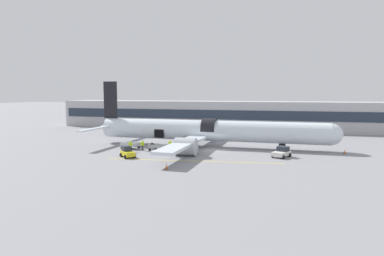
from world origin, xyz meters
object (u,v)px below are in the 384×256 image
ground_crew_driver (142,145)px  baggage_tug_lead (282,153)px  ground_crew_loader_a (170,146)px  baggage_cart_loading (157,148)px  baggage_tug_mid (127,153)px  baggage_cart_queued (131,145)px  airplane (206,131)px  ground_crew_loader_b (190,143)px  ground_crew_supervisor (130,146)px

ground_crew_driver → baggage_tug_lead: bearing=0.7°
baggage_tug_lead → ground_crew_loader_a: bearing=-179.0°
baggage_cart_loading → ground_crew_loader_a: ground_crew_loader_a is taller
baggage_tug_mid → baggage_cart_queued: (-2.87, 6.77, -0.10)m
airplane → ground_crew_loader_b: (-1.82, -3.35, -1.65)m
ground_crew_loader_a → ground_crew_supervisor: size_ratio=1.07×
baggage_cart_loading → ground_crew_loader_b: ground_crew_loader_b is taller
baggage_tug_lead → baggage_cart_loading: baggage_tug_lead is taller
ground_crew_loader_b → baggage_cart_queued: bearing=-165.7°
airplane → baggage_tug_mid: size_ratio=14.77×
baggage_tug_mid → ground_crew_loader_b: 11.10m
baggage_tug_mid → ground_crew_loader_a: (4.19, 5.76, 0.33)m
ground_crew_driver → ground_crew_loader_b: bearing=26.2°
baggage_cart_queued → airplane: bearing=27.3°
baggage_cart_queued → ground_crew_loader_a: size_ratio=2.14×
airplane → baggage_cart_queued: airplane is taller
baggage_tug_lead → ground_crew_driver: 20.92m
baggage_cart_loading → baggage_cart_queued: bearing=172.9°
baggage_cart_loading → ground_crew_loader_a: (2.25, -0.41, 0.47)m
ground_crew_supervisor → baggage_tug_mid: bearing=-68.7°
baggage_tug_lead → baggage_cart_loading: size_ratio=0.97×
baggage_tug_mid → ground_crew_supervisor: 4.35m
baggage_cart_queued → ground_crew_loader_b: size_ratio=2.24×
airplane → baggage_cart_loading: (-6.20, -6.29, -2.08)m
ground_crew_loader_b → ground_crew_driver: ground_crew_loader_b is taller
baggage_tug_lead → ground_crew_loader_a: (-16.35, -0.30, 0.33)m
baggage_cart_loading → ground_crew_driver: 2.37m
baggage_tug_mid → ground_crew_loader_b: bearing=55.2°
airplane → baggage_tug_lead: airplane is taller
ground_crew_driver → baggage_cart_queued: bearing=159.1°
baggage_cart_queued → baggage_cart_loading: bearing=-7.1°
baggage_tug_mid → baggage_cart_loading: (1.94, 6.17, -0.14)m
baggage_cart_queued → ground_crew_loader_a: ground_crew_loader_a is taller
baggage_tug_mid → ground_crew_loader_a: 7.13m
baggage_tug_mid → ground_crew_driver: size_ratio=1.74×
baggage_cart_queued → ground_crew_supervisor: size_ratio=2.29×
baggage_tug_lead → baggage_cart_loading: 18.60m
ground_crew_loader_b → ground_crew_supervisor: size_ratio=1.03×
baggage_tug_mid → baggage_cart_loading: 6.47m
airplane → ground_crew_driver: 10.94m
baggage_cart_queued → ground_crew_loader_a: (7.06, -1.01, 0.43)m
ground_crew_driver → baggage_cart_loading: bearing=8.8°
airplane → ground_crew_supervisor: (-9.71, -8.42, -1.67)m
baggage_cart_queued → ground_crew_supervisor: ground_crew_supervisor is taller
ground_crew_driver → airplane: bearing=38.0°
ground_crew_supervisor → ground_crew_loader_b: bearing=32.7°
ground_crew_driver → ground_crew_supervisor: ground_crew_supervisor is taller
ground_crew_loader_b → ground_crew_supervisor: 9.38m
ground_crew_supervisor → baggage_cart_queued: bearing=115.5°
ground_crew_loader_a → ground_crew_supervisor: (-5.76, -1.72, -0.07)m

